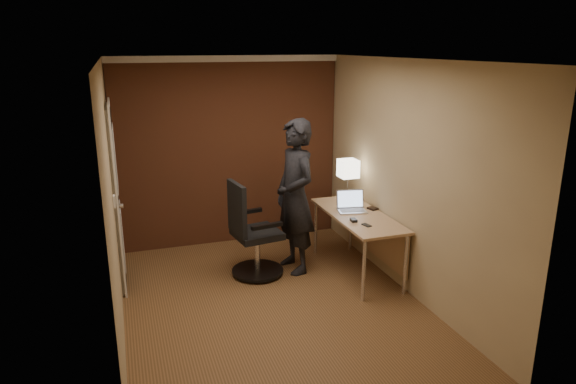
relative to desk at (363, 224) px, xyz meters
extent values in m
plane|color=brown|center=(-1.25, -0.46, -0.60)|extent=(4.00, 4.00, 0.00)
plane|color=white|center=(-1.25, -0.46, 1.90)|extent=(4.00, 4.00, 0.00)
plane|color=tan|center=(-1.25, 1.54, 0.65)|extent=(3.00, 0.00, 3.00)
plane|color=tan|center=(-1.25, -2.46, 0.65)|extent=(3.00, 0.00, 3.00)
plane|color=tan|center=(-2.75, -0.46, 0.65)|extent=(0.00, 4.00, 4.00)
plane|color=tan|center=(0.25, -0.46, 0.65)|extent=(0.00, 4.00, 4.00)
cube|color=brown|center=(-1.25, 1.51, 0.65)|extent=(2.98, 0.06, 2.50)
cube|color=silver|center=(-1.25, 1.50, 1.86)|extent=(3.00, 0.08, 0.08)
cube|color=silver|center=(-1.25, -2.42, 1.86)|extent=(3.00, 0.08, 0.08)
cube|color=silver|center=(-2.71, -0.46, 1.86)|extent=(0.08, 4.00, 0.08)
cube|color=silver|center=(0.21, -0.46, 1.86)|extent=(0.08, 4.00, 0.08)
cube|color=silver|center=(-2.73, 0.64, 0.40)|extent=(0.05, 0.82, 2.02)
cube|color=silver|center=(-2.71, 0.64, 0.40)|extent=(0.02, 0.92, 2.12)
cylinder|color=silver|center=(-2.68, 0.31, 0.40)|extent=(0.05, 0.05, 0.05)
cube|color=silver|center=(-2.74, -0.01, 0.55)|extent=(0.02, 0.08, 0.12)
cube|color=tan|center=(-0.07, 0.00, 0.11)|extent=(0.60, 1.50, 0.03)
cube|color=tan|center=(0.21, 0.00, -0.17)|extent=(0.02, 1.38, 0.54)
cylinder|color=silver|center=(-0.32, -0.69, -0.25)|extent=(0.04, 0.04, 0.70)
cylinder|color=silver|center=(-0.32, 0.69, -0.25)|extent=(0.04, 0.04, 0.70)
cylinder|color=silver|center=(0.18, -0.69, -0.25)|extent=(0.04, 0.04, 0.70)
cylinder|color=silver|center=(0.18, 0.69, -0.25)|extent=(0.04, 0.04, 0.70)
cube|color=silver|center=(0.02, 0.50, 0.14)|extent=(0.11, 0.11, 0.01)
cylinder|color=silver|center=(0.02, 0.50, 0.29)|extent=(0.01, 0.01, 0.30)
cube|color=white|center=(0.02, 0.50, 0.55)|extent=(0.22, 0.22, 0.22)
cube|color=silver|center=(-0.10, 0.11, 0.14)|extent=(0.37, 0.29, 0.01)
cube|color=silver|center=(-0.07, 0.22, 0.25)|extent=(0.33, 0.12, 0.22)
cube|color=#B2CCF2|center=(-0.07, 0.21, 0.25)|extent=(0.30, 0.10, 0.19)
cube|color=gray|center=(-0.10, 0.10, 0.14)|extent=(0.30, 0.18, 0.00)
cube|color=black|center=(-0.23, -0.22, 0.14)|extent=(0.07, 0.11, 0.03)
cube|color=black|center=(-0.16, -0.39, 0.13)|extent=(0.08, 0.13, 0.01)
cube|color=black|center=(0.17, 0.10, 0.14)|extent=(0.12, 0.13, 0.02)
cylinder|color=black|center=(-1.21, 0.31, -0.56)|extent=(0.61, 0.61, 0.03)
cylinder|color=silver|center=(-1.21, 0.31, -0.33)|extent=(0.07, 0.07, 0.46)
cube|color=black|center=(-1.21, 0.31, -0.09)|extent=(0.57, 0.57, 0.08)
cube|color=black|center=(-1.45, 0.27, 0.25)|extent=(0.12, 0.46, 0.60)
cube|color=black|center=(-1.25, 0.59, 0.10)|extent=(0.38, 0.11, 0.04)
cube|color=black|center=(-1.17, 0.03, 0.10)|extent=(0.38, 0.11, 0.04)
imported|color=black|center=(-0.74, 0.31, 0.31)|extent=(0.53, 0.73, 1.83)
camera|label=1|loc=(-2.65, -5.12, 2.03)|focal=32.00mm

